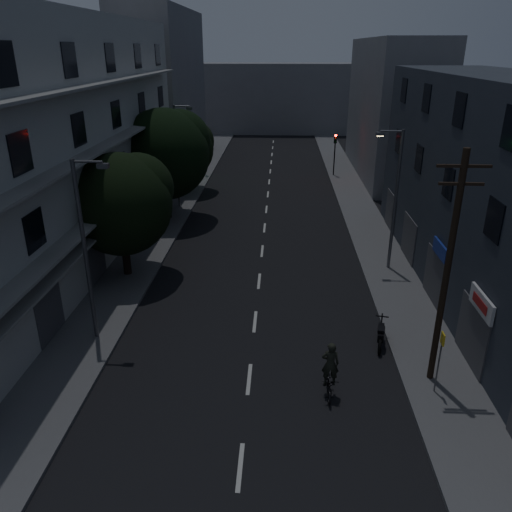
# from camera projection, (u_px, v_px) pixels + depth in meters

# --- Properties ---
(ground) EXTENTS (160.00, 160.00, 0.00)m
(ground) POSITION_uv_depth(u_px,v_px,m) (265.00, 226.00, 36.83)
(ground) COLOR black
(ground) RESTS_ON ground
(sidewalk_left) EXTENTS (3.00, 90.00, 0.15)m
(sidewalk_left) POSITION_uv_depth(u_px,v_px,m) (164.00, 223.00, 37.15)
(sidewalk_left) COLOR #565659
(sidewalk_left) RESTS_ON ground
(sidewalk_right) EXTENTS (3.00, 90.00, 0.15)m
(sidewalk_right) POSITION_uv_depth(u_px,v_px,m) (367.00, 226.00, 36.46)
(sidewalk_right) COLOR #565659
(sidewalk_right) RESTS_ON ground
(lane_markings) EXTENTS (0.15, 60.50, 0.01)m
(lane_markings) POSITION_uv_depth(u_px,v_px,m) (267.00, 201.00, 42.59)
(lane_markings) COLOR beige
(lane_markings) RESTS_ON ground
(building_left) EXTENTS (7.00, 36.00, 14.00)m
(building_left) POSITION_uv_depth(u_px,v_px,m) (50.00, 146.00, 28.23)
(building_left) COLOR #B5B5B0
(building_left) RESTS_ON ground
(building_right) EXTENTS (6.19, 28.00, 11.00)m
(building_right) POSITION_uv_depth(u_px,v_px,m) (506.00, 197.00, 24.02)
(building_right) COLOR #2C323C
(building_right) RESTS_ON ground
(building_far_left) EXTENTS (6.00, 20.00, 16.00)m
(building_far_left) POSITION_uv_depth(u_px,v_px,m) (165.00, 88.00, 55.47)
(building_far_left) COLOR slate
(building_far_left) RESTS_ON ground
(building_far_right) EXTENTS (6.00, 20.00, 13.00)m
(building_far_right) POSITION_uv_depth(u_px,v_px,m) (392.00, 109.00, 49.43)
(building_far_right) COLOR slate
(building_far_right) RESTS_ON ground
(building_far_end) EXTENTS (24.00, 8.00, 10.00)m
(building_far_end) POSITION_uv_depth(u_px,v_px,m) (275.00, 98.00, 76.35)
(building_far_end) COLOR slate
(building_far_end) RESTS_ON ground
(tree_near) EXTENTS (5.62, 5.62, 6.93)m
(tree_near) POSITION_uv_depth(u_px,v_px,m) (122.00, 200.00, 27.08)
(tree_near) COLOR black
(tree_near) RESTS_ON sidewalk_left
(tree_mid) EXTENTS (6.59, 6.59, 8.11)m
(tree_mid) POSITION_uv_depth(u_px,v_px,m) (165.00, 151.00, 36.25)
(tree_mid) COLOR black
(tree_mid) RESTS_ON sidewalk_left
(tree_far) EXTENTS (4.98, 4.98, 6.16)m
(tree_far) POSITION_uv_depth(u_px,v_px,m) (186.00, 147.00, 44.05)
(tree_far) COLOR black
(tree_far) RESTS_ON sidewalk_left
(traffic_signal_far_right) EXTENTS (0.28, 0.37, 4.10)m
(traffic_signal_far_right) POSITION_uv_depth(u_px,v_px,m) (335.00, 146.00, 49.65)
(traffic_signal_far_right) COLOR black
(traffic_signal_far_right) RESTS_ON sidewalk_right
(traffic_signal_far_left) EXTENTS (0.28, 0.37, 4.10)m
(traffic_signal_far_left) POSITION_uv_depth(u_px,v_px,m) (204.00, 145.00, 49.92)
(traffic_signal_far_left) COLOR black
(traffic_signal_far_left) RESTS_ON sidewalk_left
(street_lamp_left_near) EXTENTS (1.51, 0.25, 8.00)m
(street_lamp_left_near) POSITION_uv_depth(u_px,v_px,m) (87.00, 244.00, 20.76)
(street_lamp_left_near) COLOR #515258
(street_lamp_left_near) RESTS_ON sidewalk_left
(street_lamp_right) EXTENTS (1.51, 0.25, 8.00)m
(street_lamp_right) POSITION_uv_depth(u_px,v_px,m) (394.00, 194.00, 27.81)
(street_lamp_right) COLOR slate
(street_lamp_right) RESTS_ON sidewalk_right
(street_lamp_left_far) EXTENTS (1.51, 0.25, 8.00)m
(street_lamp_left_far) POSITION_uv_depth(u_px,v_px,m) (178.00, 152.00, 39.09)
(street_lamp_left_far) COLOR #565A5D
(street_lamp_left_far) RESTS_ON sidewalk_left
(utility_pole) EXTENTS (1.80, 0.24, 9.00)m
(utility_pole) POSITION_uv_depth(u_px,v_px,m) (448.00, 268.00, 17.84)
(utility_pole) COLOR black
(utility_pole) RESTS_ON sidewalk_right
(bus_stop_sign) EXTENTS (0.06, 0.35, 2.52)m
(bus_stop_sign) POSITION_uv_depth(u_px,v_px,m) (441.00, 352.00, 18.20)
(bus_stop_sign) COLOR #595B60
(bus_stop_sign) RESTS_ON sidewalk_right
(motorcycle) EXTENTS (0.67, 1.96, 1.27)m
(motorcycle) POSITION_uv_depth(u_px,v_px,m) (380.00, 336.00, 21.84)
(motorcycle) COLOR black
(motorcycle) RESTS_ON ground
(cyclist) EXTENTS (0.66, 1.80, 2.26)m
(cyclist) POSITION_uv_depth(u_px,v_px,m) (329.00, 377.00, 18.66)
(cyclist) COLOR black
(cyclist) RESTS_ON ground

